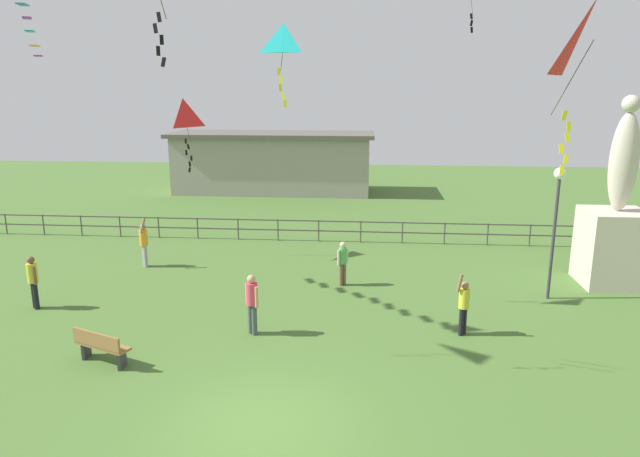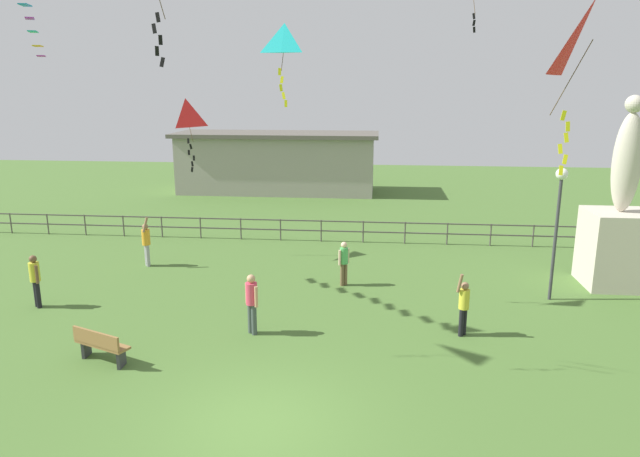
# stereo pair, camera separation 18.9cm
# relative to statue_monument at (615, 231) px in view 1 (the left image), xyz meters

# --- Properties ---
(ground_plane) EXTENTS (80.00, 80.00, 0.00)m
(ground_plane) POSITION_rel_statue_monument_xyz_m (-10.24, -9.34, -1.85)
(ground_plane) COLOR #476B2D
(statue_monument) EXTENTS (1.99, 1.99, 6.29)m
(statue_monument) POSITION_rel_statue_monument_xyz_m (0.00, 0.00, 0.00)
(statue_monument) COLOR beige
(statue_monument) RESTS_ON ground_plane
(lamppost) EXTENTS (0.36, 0.36, 4.17)m
(lamppost) POSITION_rel_statue_monument_xyz_m (-2.49, -1.61, 1.21)
(lamppost) COLOR #38383D
(lamppost) RESTS_ON ground_plane
(park_bench) EXTENTS (1.54, 0.94, 0.85)m
(park_bench) POSITION_rel_statue_monument_xyz_m (-14.57, -7.12, -1.38)
(park_bench) COLOR olive
(park_bench) RESTS_ON ground_plane
(person_0) EXTENTS (0.35, 0.35, 1.52)m
(person_0) POSITION_rel_statue_monument_xyz_m (-9.04, -0.93, -0.98)
(person_0) COLOR brown
(person_0) RESTS_ON ground_plane
(person_1) EXTENTS (0.41, 0.39, 1.77)m
(person_1) POSITION_rel_statue_monument_xyz_m (-5.62, -4.63, -0.96)
(person_1) COLOR black
(person_1) RESTS_ON ground_plane
(person_2) EXTENTS (0.40, 0.35, 1.64)m
(person_2) POSITION_rel_statue_monument_xyz_m (-18.19, -3.85, -0.90)
(person_2) COLOR black
(person_2) RESTS_ON ground_plane
(person_3) EXTENTS (0.38, 0.50, 1.91)m
(person_3) POSITION_rel_statue_monument_xyz_m (-16.50, 0.49, -0.89)
(person_3) COLOR #99999E
(person_3) RESTS_ON ground_plane
(person_4) EXTENTS (0.40, 0.37, 1.68)m
(person_4) POSITION_rel_statue_monument_xyz_m (-11.27, -5.10, -0.88)
(person_4) COLOR #3F4C47
(person_4) RESTS_ON ground_plane
(kite_0) EXTENTS (0.84, 1.19, 2.77)m
(kite_0) POSITION_rel_statue_monument_xyz_m (-15.24, 2.09, 3.64)
(kite_0) COLOR red
(kite_4) EXTENTS (0.88, 0.78, 2.25)m
(kite_4) POSITION_rel_statue_monument_xyz_m (-10.70, -2.51, 5.84)
(kite_4) COLOR #19B2B2
(kite_6) EXTENTS (1.07, 1.02, 3.35)m
(kite_6) POSITION_rel_statue_monument_xyz_m (-4.01, -7.38, 5.42)
(kite_6) COLOR red
(waterfront_railing) EXTENTS (36.03, 0.06, 0.95)m
(waterfront_railing) POSITION_rel_statue_monument_xyz_m (-10.52, 4.66, -1.21)
(waterfront_railing) COLOR #4C4742
(waterfront_railing) RESTS_ON ground_plane
(pavilion_building) EXTENTS (12.82, 4.56, 3.78)m
(pavilion_building) POSITION_rel_statue_monument_xyz_m (-14.37, 16.66, 0.06)
(pavilion_building) COLOR gray
(pavilion_building) RESTS_ON ground_plane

